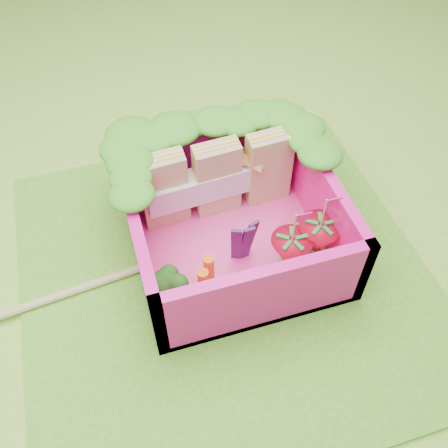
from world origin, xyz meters
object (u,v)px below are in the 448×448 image
Objects in this scene: broccoli at (167,285)px; strawberry_left at (290,253)px; bento_box at (232,220)px; chopsticks at (69,292)px; strawberry_right at (318,239)px; sandwich_stack at (218,178)px.

broccoli is 0.60× the size of strawberry_left.
bento_box is 0.43m from strawberry_left.
broccoli is 0.68m from chopsticks.
strawberry_right is (1.02, 0.09, -0.04)m from broccoli.
bento_box is 0.57m from strawberry_right.
bento_box is at bearing 134.08° from strawberry_left.
strawberry_right is at bearing -50.51° from sandwich_stack.
strawberry_left is at bearing -168.15° from strawberry_right.
strawberry_right is 1.63m from chopsticks.
strawberry_left is (0.81, 0.05, -0.05)m from broccoli.
strawberry_left is at bearing -9.32° from chopsticks.
strawberry_left is 1.42m from chopsticks.
strawberry_right is (0.49, -0.60, -0.13)m from sandwich_stack.
bento_box reaches higher than chopsticks.
sandwich_stack is at bearing 129.49° from strawberry_right.
bento_box is 4.28× the size of broccoli.
chopsticks is (-0.59, 0.27, -0.21)m from broccoli.
chopsticks is at bearing 170.68° from strawberry_left.
bento_box is at bearing 3.67° from chopsticks.
strawberry_right is at bearing 5.04° from broccoli.
chopsticks is at bearing 155.00° from broccoli.
broccoli is 0.81m from strawberry_left.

